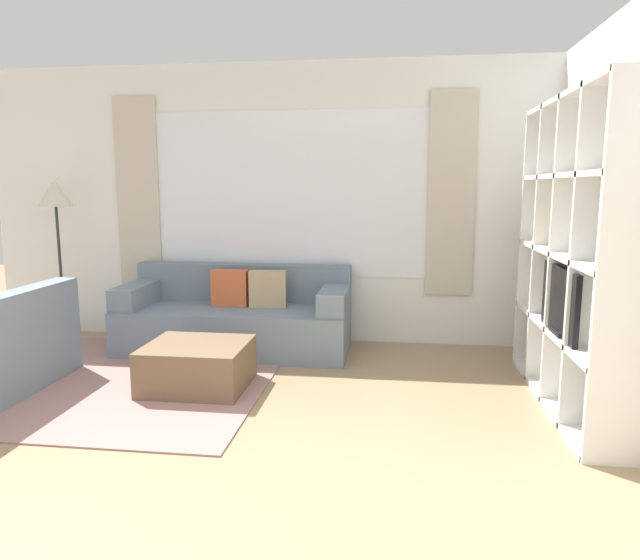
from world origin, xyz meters
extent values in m
plane|color=#9E7F5B|center=(0.00, 0.00, 0.00)|extent=(16.00, 16.00, 0.00)
cube|color=white|center=(0.00, 3.28, 1.35)|extent=(6.20, 0.07, 2.70)
cube|color=white|center=(0.00, 3.24, 1.45)|extent=(2.75, 0.01, 1.60)
cube|color=beige|center=(-1.55, 3.22, 1.45)|extent=(0.44, 0.03, 1.90)
cube|color=beige|center=(1.55, 3.22, 1.45)|extent=(0.44, 0.03, 1.90)
cube|color=white|center=(2.54, 1.62, 1.35)|extent=(0.07, 4.44, 2.70)
cube|color=gray|center=(-1.02, 1.81, 0.01)|extent=(2.19, 2.31, 0.01)
cube|color=silver|center=(2.49, 1.79, 1.06)|extent=(0.02, 1.87, 2.13)
cube|color=white|center=(2.29, 0.85, 1.06)|extent=(0.42, 0.04, 2.13)
cube|color=white|center=(2.29, 1.32, 1.06)|extent=(0.42, 0.04, 2.13)
cube|color=white|center=(2.29, 1.79, 1.06)|extent=(0.42, 0.04, 2.13)
cube|color=white|center=(2.29, 2.26, 1.06)|extent=(0.42, 0.04, 2.13)
cube|color=white|center=(2.29, 2.72, 1.06)|extent=(0.42, 0.04, 2.13)
cube|color=white|center=(2.29, 1.79, 0.02)|extent=(0.42, 1.87, 0.04)
cube|color=white|center=(2.29, 1.79, 0.53)|extent=(0.42, 1.87, 0.04)
cube|color=white|center=(2.29, 1.79, 1.06)|extent=(0.42, 1.87, 0.04)
cube|color=white|center=(2.29, 1.79, 1.60)|extent=(0.42, 1.87, 0.04)
cube|color=white|center=(2.29, 1.79, 2.11)|extent=(0.42, 1.87, 0.04)
cube|color=black|center=(2.12, 1.59, 0.78)|extent=(0.04, 0.75, 0.45)
cube|color=black|center=(2.14, 1.59, 0.57)|extent=(0.10, 0.24, 0.03)
cube|color=#232328|center=(2.27, 2.02, 0.59)|extent=(0.12, 0.12, 0.08)
cube|color=#232328|center=(2.27, 1.09, 1.12)|extent=(0.11, 0.11, 0.07)
cube|color=orange|center=(2.27, 2.04, 1.12)|extent=(0.12, 0.12, 0.07)
cylinder|color=#232328|center=(2.27, 1.12, 1.12)|extent=(0.09, 0.09, 0.07)
cube|color=#232328|center=(2.27, 1.10, 0.10)|extent=(0.11, 0.11, 0.14)
cube|color=#232328|center=(2.27, 1.08, 1.13)|extent=(0.11, 0.11, 0.09)
cube|color=slate|center=(-0.43, 2.76, 0.21)|extent=(2.11, 0.86, 0.42)
cube|color=slate|center=(-0.43, 3.09, 0.60)|extent=(2.11, 0.18, 0.36)
cube|color=slate|center=(-1.37, 2.76, 0.52)|extent=(0.24, 0.80, 0.20)
cube|color=slate|center=(0.50, 2.76, 0.52)|extent=(0.24, 0.80, 0.20)
cube|color=tan|center=(-0.13, 2.81, 0.59)|extent=(0.35, 0.16, 0.34)
cube|color=#C65B33|center=(-0.49, 2.81, 0.59)|extent=(0.34, 0.12, 0.34)
cube|color=slate|center=(-1.67, 1.28, 0.60)|extent=(0.18, 1.61, 0.36)
cube|color=slate|center=(-2.01, 1.97, 0.52)|extent=(0.80, 0.24, 0.20)
cube|color=brown|center=(-0.44, 1.73, 0.17)|extent=(0.75, 0.68, 0.35)
cylinder|color=black|center=(-2.28, 2.96, 0.01)|extent=(0.26, 0.26, 0.02)
cylinder|color=#2D2D30|center=(-2.28, 2.96, 0.68)|extent=(0.03, 0.03, 1.31)
cone|color=beige|center=(-2.28, 2.96, 1.47)|extent=(0.33, 0.33, 0.26)
camera|label=1|loc=(1.03, -2.28, 1.52)|focal=32.00mm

